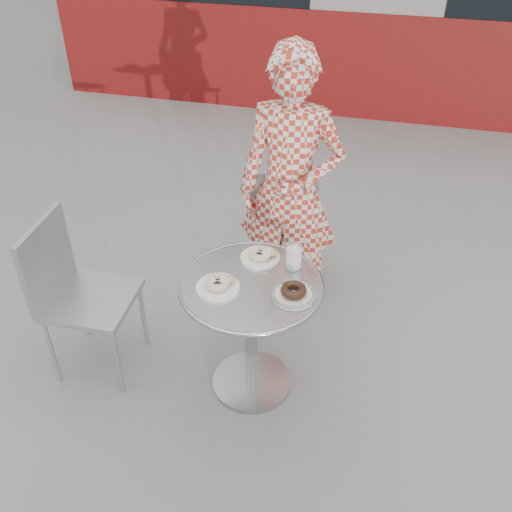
% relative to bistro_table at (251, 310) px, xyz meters
% --- Properties ---
extents(ground, '(60.00, 60.00, 0.00)m').
position_rel_bistro_table_xyz_m(ground, '(0.02, 0.02, -0.51)').
color(ground, gray).
rests_on(ground, ground).
extents(bistro_table, '(0.67, 0.67, 0.67)m').
position_rel_bistro_table_xyz_m(bistro_table, '(0.00, 0.00, 0.00)').
color(bistro_table, '#B8B7BC').
rests_on(bistro_table, ground).
extents(chair_far, '(0.41, 0.42, 0.82)m').
position_rel_bistro_table_xyz_m(chair_far, '(-0.02, 0.91, -0.26)').
color(chair_far, '#A0A2A7').
rests_on(chair_far, ground).
extents(chair_left, '(0.43, 0.42, 0.86)m').
position_rel_bistro_table_xyz_m(chair_left, '(-0.82, -0.04, -0.24)').
color(chair_left, '#A0A2A7').
rests_on(chair_left, ground).
extents(seated_person, '(0.58, 0.40, 1.55)m').
position_rel_bistro_table_xyz_m(seated_person, '(0.04, 0.69, 0.26)').
color(seated_person, '#B5301B').
rests_on(seated_person, ground).
extents(plate_far, '(0.19, 0.19, 0.05)m').
position_rel_bistro_table_xyz_m(plate_far, '(-0.00, 0.19, 0.18)').
color(plate_far, white).
rests_on(plate_far, bistro_table).
extents(plate_near, '(0.20, 0.20, 0.05)m').
position_rel_bistro_table_xyz_m(plate_near, '(-0.13, -0.07, 0.18)').
color(plate_near, white).
rests_on(plate_near, bistro_table).
extents(plate_checker, '(0.20, 0.20, 0.05)m').
position_rel_bistro_table_xyz_m(plate_checker, '(0.20, -0.04, 0.18)').
color(plate_checker, white).
rests_on(plate_checker, bistro_table).
extents(milk_cup, '(0.08, 0.08, 0.12)m').
position_rel_bistro_table_xyz_m(milk_cup, '(0.16, 0.16, 0.22)').
color(milk_cup, white).
rests_on(milk_cup, bistro_table).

